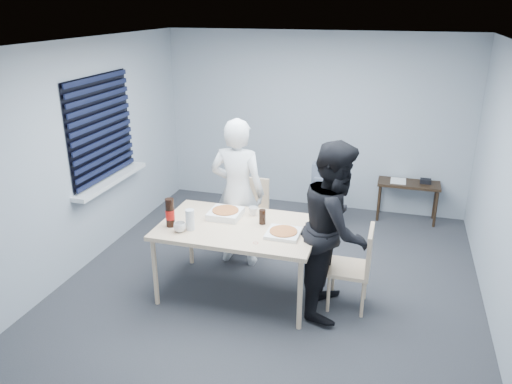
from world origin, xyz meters
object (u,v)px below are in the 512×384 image
(side_table, at_px, (408,188))
(backpack, at_px, (324,180))
(mug_a, at_px, (180,227))
(mug_b, at_px, (253,211))
(dining_table, at_px, (239,231))
(chair_far, at_px, (251,208))
(person_black, at_px, (335,229))
(person_white, at_px, (238,193))
(soda_bottle, at_px, (170,213))
(chair_right, at_px, (358,263))
(stool, at_px, (323,202))

(side_table, bearing_deg, backpack, -152.59)
(side_table, distance_m, mug_a, 3.62)
(mug_b, bearing_deg, mug_a, -134.28)
(dining_table, bearing_deg, mug_b, 77.36)
(mug_b, bearing_deg, chair_far, 108.74)
(chair_far, relative_size, mug_a, 7.24)
(backpack, height_order, mug_b, backpack)
(person_black, xyz_separation_m, backpack, (-0.41, 1.92, -0.19))
(mug_b, bearing_deg, person_white, 129.07)
(person_white, bearing_deg, mug_b, 129.07)
(dining_table, relative_size, person_white, 0.92)
(chair_far, relative_size, soda_bottle, 2.94)
(chair_right, relative_size, side_table, 1.04)
(chair_far, distance_m, chair_right, 1.78)
(person_black, xyz_separation_m, mug_a, (-1.52, -0.31, -0.04))
(chair_far, xyz_separation_m, chair_right, (1.44, -1.05, 0.00))
(backpack, distance_m, mug_b, 1.71)
(chair_far, bearing_deg, backpack, 45.75)
(stool, height_order, mug_b, mug_b)
(person_white, relative_size, soda_bottle, 5.84)
(person_black, distance_m, soda_bottle, 1.68)
(person_black, bearing_deg, mug_a, 101.70)
(chair_right, xyz_separation_m, stool, (-0.65, 1.87, -0.14))
(person_white, distance_m, side_table, 2.71)
(person_white, xyz_separation_m, backpack, (0.82, 1.26, -0.19))
(chair_right, bearing_deg, stool, 109.20)
(backpack, distance_m, mug_a, 2.50)
(person_white, bearing_deg, chair_right, 157.66)
(side_table, bearing_deg, person_white, -136.56)
(person_white, bearing_deg, side_table, -136.56)
(mug_b, distance_m, soda_bottle, 0.90)
(dining_table, xyz_separation_m, soda_bottle, (-0.67, -0.21, 0.20))
(mug_b, bearing_deg, side_table, 53.37)
(person_black, height_order, soda_bottle, person_black)
(dining_table, bearing_deg, side_table, 55.77)
(dining_table, xyz_separation_m, chair_far, (-0.21, 1.12, -0.22))
(person_white, bearing_deg, dining_table, 108.93)
(person_black, xyz_separation_m, side_table, (0.72, 2.50, -0.39))
(person_black, height_order, side_table, person_black)
(person_black, distance_m, stool, 2.04)
(stool, distance_m, mug_b, 1.78)
(chair_right, relative_size, person_black, 0.50)
(side_table, bearing_deg, dining_table, -124.23)
(person_black, relative_size, backpack, 3.99)
(chair_far, xyz_separation_m, person_black, (1.20, -1.11, 0.37))
(chair_far, xyz_separation_m, soda_bottle, (-0.46, -1.33, 0.43))
(backpack, bearing_deg, mug_a, -118.84)
(side_table, bearing_deg, mug_a, -128.43)
(chair_far, height_order, mug_b, chair_far)
(chair_right, distance_m, side_table, 2.49)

